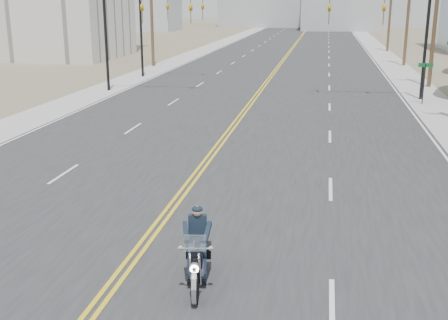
% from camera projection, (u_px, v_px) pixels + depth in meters
% --- Properties ---
extents(road, '(20.00, 200.00, 0.01)m').
position_uv_depth(road, '(291.00, 50.00, 75.40)').
color(road, '#303033').
rests_on(road, ground).
extents(sidewalk_left, '(3.00, 200.00, 0.01)m').
position_uv_depth(sidewalk_left, '(207.00, 49.00, 77.35)').
color(sidewalk_left, '#A5A5A0').
rests_on(sidewalk_left, ground).
extents(sidewalk_right, '(3.00, 200.00, 0.01)m').
position_uv_depth(sidewalk_right, '(379.00, 51.00, 73.45)').
color(sidewalk_right, '#A5A5A0').
rests_on(sidewalk_right, ground).
extents(traffic_mast_left, '(7.10, 0.26, 7.00)m').
position_uv_depth(traffic_mast_left, '(132.00, 22.00, 39.60)').
color(traffic_mast_left, black).
rests_on(traffic_mast_left, ground).
extents(traffic_mast_right, '(7.10, 0.26, 7.00)m').
position_uv_depth(traffic_mast_right, '(395.00, 24.00, 36.55)').
color(traffic_mast_right, black).
rests_on(traffic_mast_right, ground).
extents(traffic_mast_far, '(6.10, 0.26, 7.00)m').
position_uv_depth(traffic_mast_far, '(160.00, 19.00, 47.24)').
color(traffic_mast_far, black).
rests_on(traffic_mast_far, ground).
extents(street_sign, '(0.90, 0.06, 2.62)m').
position_uv_depth(street_sign, '(425.00, 76.00, 35.21)').
color(street_sign, black).
rests_on(street_sign, ground).
extents(utility_pole_c, '(2.20, 0.30, 11.00)m').
position_uv_depth(utility_pole_c, '(436.00, 10.00, 41.42)').
color(utility_pole_c, brown).
rests_on(utility_pole_c, ground).
extents(utility_pole_d, '(2.20, 0.30, 11.50)m').
position_uv_depth(utility_pole_d, '(409.00, 5.00, 55.55)').
color(utility_pole_d, brown).
rests_on(utility_pole_d, ground).
extents(utility_pole_e, '(2.20, 0.30, 11.00)m').
position_uv_depth(utility_pole_e, '(391.00, 6.00, 71.72)').
color(utility_pole_e, brown).
rests_on(utility_pole_e, ground).
extents(utility_pole_left, '(2.20, 0.30, 10.50)m').
position_uv_depth(utility_pole_left, '(151.00, 10.00, 55.19)').
color(utility_pole_left, brown).
rests_on(utility_pole_left, ground).
extents(haze_bldg_e, '(14.00, 14.00, 12.00)m').
position_uv_depth(haze_bldg_e, '(408.00, 2.00, 145.27)').
color(haze_bldg_e, '#B7BCC6').
rests_on(haze_bldg_e, ground).
extents(motorcyclist, '(1.37, 2.46, 1.82)m').
position_uv_depth(motorcyclist, '(197.00, 248.00, 12.85)').
color(motorcyclist, black).
rests_on(motorcyclist, ground).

